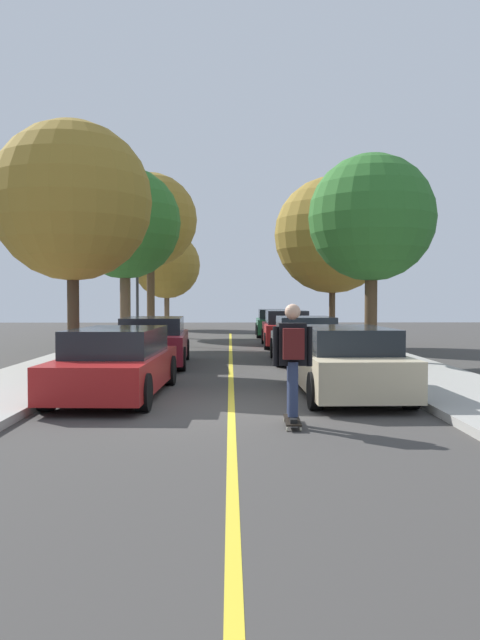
{
  "coord_description": "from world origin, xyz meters",
  "views": [
    {
      "loc": [
        -0.02,
        -10.39,
        1.85
      ],
      "look_at": [
        0.27,
        7.31,
        1.27
      ],
      "focal_mm": 34.44,
      "sensor_mm": 36.0,
      "label": 1
    }
  ],
  "objects": [
    {
      "name": "parked_car_right_nearest",
      "position": [
        2.2,
        1.37,
        0.66
      ],
      "size": [
        1.89,
        4.43,
        1.33
      ],
      "color": "#BCAD89",
      "rests_on": "ground"
    },
    {
      "name": "street_tree_left_farthest",
      "position": [
        -4.01,
        28.4,
        4.05
      ],
      "size": [
        4.21,
        4.21,
        6.02
      ],
      "color": "brown",
      "rests_on": "sidewalk_left"
    },
    {
      "name": "skateboard",
      "position": [
        0.89,
        -1.48,
        0.09
      ],
      "size": [
        0.25,
        0.85,
        0.1
      ],
      "color": "black",
      "rests_on": "ground"
    },
    {
      "name": "street_tree_left_nearest",
      "position": [
        -4.01,
        5.27,
        4.34
      ],
      "size": [
        4.03,
        4.03,
        6.23
      ],
      "color": "#3D2D1E",
      "rests_on": "sidewalk_left"
    },
    {
      "name": "streetlamp",
      "position": [
        -3.95,
        15.67,
        3.56
      ],
      "size": [
        0.36,
        0.24,
        6.03
      ],
      "color": "#38383D",
      "rests_on": "sidewalk_left"
    },
    {
      "name": "ground",
      "position": [
        0.0,
        0.0,
        0.0
      ],
      "size": [
        80.0,
        80.0,
        0.0
      ],
      "primitive_type": "plane",
      "color": "#3D3A38"
    },
    {
      "name": "street_tree_left_near",
      "position": [
        -4.01,
        13.03,
        4.76
      ],
      "size": [
        4.25,
        4.25,
        6.76
      ],
      "color": "brown",
      "rests_on": "sidewalk_left"
    },
    {
      "name": "parked_car_right_near",
      "position": [
        2.2,
        7.77,
        0.66
      ],
      "size": [
        1.91,
        4.1,
        1.36
      ],
      "color": "white",
      "rests_on": "ground"
    },
    {
      "name": "parked_car_right_far",
      "position": [
        2.2,
        13.87,
        0.7
      ],
      "size": [
        1.92,
        4.58,
        1.44
      ],
      "color": "maroon",
      "rests_on": "ground"
    },
    {
      "name": "center_line",
      "position": [
        0.0,
        4.0,
        0.0
      ],
      "size": [
        0.12,
        39.2,
        0.01
      ],
      "primitive_type": "cube",
      "color": "gold",
      "rests_on": "ground"
    },
    {
      "name": "skateboarder",
      "position": [
        0.89,
        -1.51,
        1.06
      ],
      "size": [
        0.58,
        0.7,
        1.69
      ],
      "color": "black",
      "rests_on": "skateboard"
    },
    {
      "name": "parked_car_left_near",
      "position": [
        -2.2,
        7.01,
        0.67
      ],
      "size": [
        2.08,
        4.5,
        1.36
      ],
      "color": "maroon",
      "rests_on": "ground"
    },
    {
      "name": "street_tree_left_far",
      "position": [
        -4.01,
        20.56,
        5.85
      ],
      "size": [
        4.68,
        4.68,
        8.07
      ],
      "color": "#4C3823",
      "rests_on": "sidewalk_left"
    },
    {
      "name": "parked_car_left_nearest",
      "position": [
        -2.2,
        1.39,
        0.65
      ],
      "size": [
        1.98,
        4.64,
        1.31
      ],
      "color": "maroon",
      "rests_on": "ground"
    },
    {
      "name": "street_tree_right_near",
      "position": [
        4.01,
        13.75,
        4.4
      ],
      "size": [
        4.57,
        4.57,
        6.55
      ],
      "color": "#4C3823",
      "rests_on": "sidewalk_right"
    },
    {
      "name": "street_tree_right_nearest",
      "position": [
        4.01,
        7.09,
        4.18
      ],
      "size": [
        3.61,
        3.61,
        5.86
      ],
      "color": "#4C3823",
      "rests_on": "sidewalk_right"
    },
    {
      "name": "parked_car_right_farthest",
      "position": [
        2.2,
        20.7,
        0.68
      ],
      "size": [
        1.88,
        4.34,
        1.38
      ],
      "color": "#1E5B33",
      "rests_on": "ground"
    },
    {
      "name": "fire_hydrant",
      "position": [
        -3.7,
        4.28,
        0.49
      ],
      "size": [
        0.2,
        0.2,
        0.7
      ],
      "color": "#B2140F",
      "rests_on": "sidewalk_left"
    }
  ]
}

